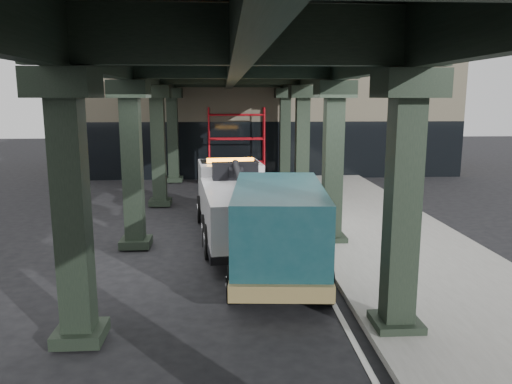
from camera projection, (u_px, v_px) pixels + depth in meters
name	position (u px, v px, depth m)	size (l,w,h in m)	color
ground	(251.00, 267.00, 13.46)	(90.00, 90.00, 0.00)	black
sidewalk	(390.00, 241.00, 15.69)	(5.00, 40.00, 0.15)	gray
lane_stripe	(302.00, 245.00, 15.53)	(0.12, 38.00, 0.01)	silver
viaduct	(233.00, 64.00, 14.38)	(7.40, 32.00, 6.40)	black
building	(265.00, 106.00, 32.46)	(22.00, 10.00, 8.00)	#C6B793
scaffolding	(237.00, 142.00, 27.43)	(3.08, 0.88, 4.00)	red
tow_truck	(236.00, 200.00, 16.13)	(2.89, 7.92, 2.54)	black
towed_van	(278.00, 226.00, 12.70)	(2.75, 6.02, 2.38)	#11373E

